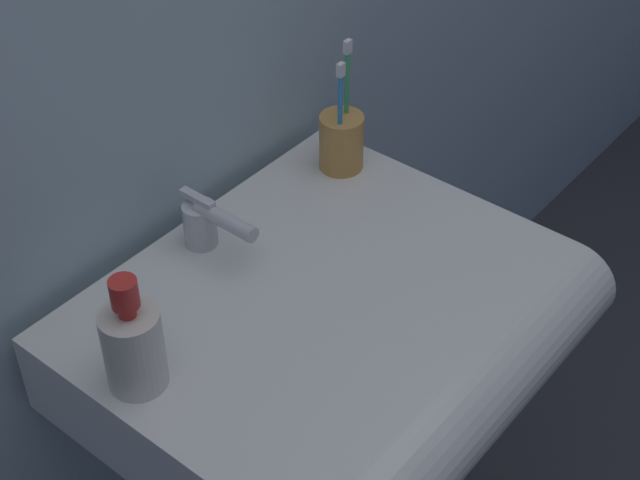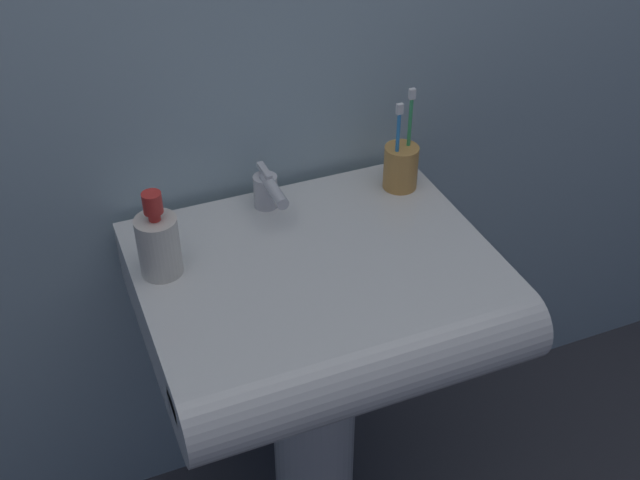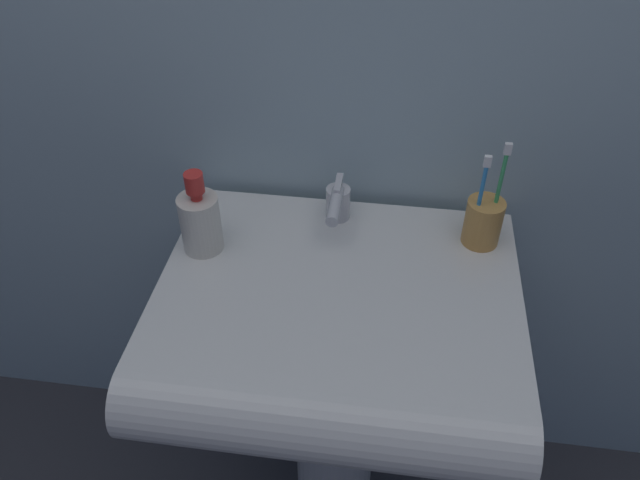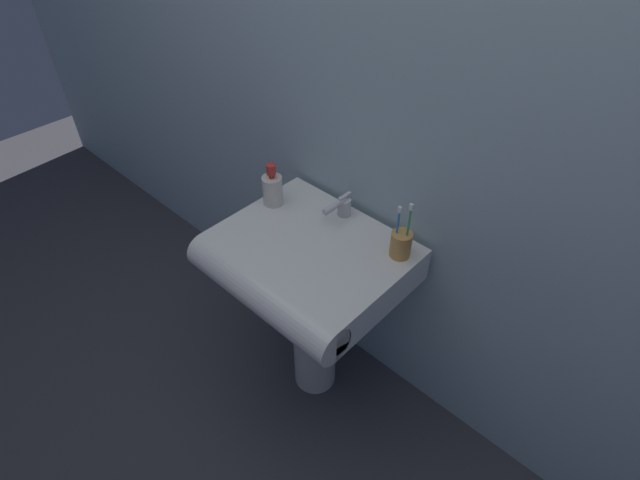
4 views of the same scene
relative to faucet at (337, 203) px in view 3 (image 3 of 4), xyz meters
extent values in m
cylinder|color=white|center=(0.02, -0.16, -0.48)|extent=(0.17, 0.17, 0.63)
cube|color=white|center=(0.02, -0.16, -0.10)|extent=(0.60, 0.45, 0.12)
cylinder|color=white|center=(0.02, -0.39, -0.10)|extent=(0.60, 0.12, 0.12)
cylinder|color=silver|center=(0.00, 0.01, -0.01)|extent=(0.05, 0.05, 0.06)
cylinder|color=silver|center=(0.00, -0.04, 0.02)|extent=(0.02, 0.10, 0.02)
cube|color=silver|center=(0.00, 0.01, 0.03)|extent=(0.01, 0.06, 0.01)
cylinder|color=#D19347|center=(0.26, -0.02, 0.00)|extent=(0.07, 0.07, 0.09)
cylinder|color=#338CD8|center=(0.25, -0.03, 0.05)|extent=(0.01, 0.01, 0.15)
cube|color=white|center=(0.25, -0.03, 0.13)|extent=(0.01, 0.01, 0.02)
cylinder|color=#3FB266|center=(0.28, -0.02, 0.06)|extent=(0.01, 0.01, 0.17)
cube|color=white|center=(0.28, -0.02, 0.15)|extent=(0.01, 0.01, 0.02)
cylinder|color=silver|center=(-0.23, -0.11, 0.01)|extent=(0.07, 0.07, 0.11)
cylinder|color=red|center=(-0.23, -0.11, 0.07)|extent=(0.02, 0.02, 0.01)
cylinder|color=red|center=(-0.23, -0.11, 0.10)|extent=(0.03, 0.03, 0.04)
camera|label=1|loc=(-0.69, -0.76, 0.82)|focal=55.00mm
camera|label=2|loc=(-0.38, -1.18, 0.81)|focal=45.00mm
camera|label=3|loc=(0.09, -0.91, 0.69)|focal=35.00mm
camera|label=4|loc=(0.86, -1.03, 1.02)|focal=28.00mm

